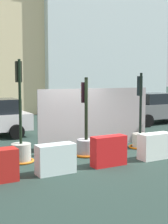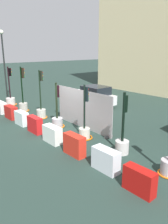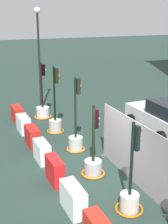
# 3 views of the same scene
# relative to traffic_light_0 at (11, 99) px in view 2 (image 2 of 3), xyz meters

# --- Properties ---
(ground_plane) EXTENTS (120.00, 120.00, 0.00)m
(ground_plane) POSITION_rel_traffic_light_0_xyz_m (6.86, -0.27, -0.48)
(ground_plane) COLOR #243730
(traffic_light_0) EXTENTS (0.96, 0.96, 3.06)m
(traffic_light_0) POSITION_rel_traffic_light_0_xyz_m (0.00, 0.00, 0.00)
(traffic_light_0) COLOR beige
(traffic_light_0) RESTS_ON ground_plane
(traffic_light_1) EXTENTS (0.82, 0.82, 3.20)m
(traffic_light_1) POSITION_rel_traffic_light_0_xyz_m (2.33, -0.01, 0.07)
(traffic_light_1) COLOR #AFAC9F
(traffic_light_1) RESTS_ON ground_plane
(traffic_light_2) EXTENTS (0.79, 0.79, 3.12)m
(traffic_light_2) POSITION_rel_traffic_light_0_xyz_m (4.67, 0.13, 0.03)
(traffic_light_2) COLOR #ACADA1
(traffic_light_2) RESTS_ON ground_plane
(traffic_light_3) EXTENTS (0.86, 0.86, 2.58)m
(traffic_light_3) POSITION_rel_traffic_light_0_xyz_m (6.83, -0.05, -0.05)
(traffic_light_3) COLOR #AAA7AC
(traffic_light_3) RESTS_ON ground_plane
(traffic_light_4) EXTENTS (0.83, 0.83, 2.74)m
(traffic_light_4) POSITION_rel_traffic_light_0_xyz_m (9.15, 0.06, 0.00)
(traffic_light_4) COLOR beige
(traffic_light_4) RESTS_ON ground_plane
(traffic_light_5) EXTENTS (0.59, 0.59, 2.70)m
(traffic_light_5) POSITION_rel_traffic_light_0_xyz_m (11.51, 0.19, 0.08)
(traffic_light_5) COLOR beige
(traffic_light_5) RESTS_ON ground_plane
(construction_barrier_1) EXTENTS (1.16, 0.50, 0.78)m
(construction_barrier_1) POSITION_rel_traffic_light_0_xyz_m (1.75, -1.45, -0.09)
(construction_barrier_1) COLOR silver
(construction_barrier_1) RESTS_ON ground_plane
(construction_barrier_2) EXTENTS (1.13, 0.48, 0.82)m
(construction_barrier_2) POSITION_rel_traffic_light_0_xyz_m (3.51, -1.44, -0.07)
(construction_barrier_2) COLOR #B41E19
(construction_barrier_2) RESTS_ON ground_plane
(construction_barrier_3) EXTENTS (1.06, 0.46, 0.80)m
(construction_barrier_3) POSITION_rel_traffic_light_0_xyz_m (5.13, -1.46, -0.08)
(construction_barrier_3) COLOR silver
(construction_barrier_3) RESTS_ON ground_plane
(construction_barrier_4) EXTENTS (1.06, 0.39, 0.88)m
(construction_barrier_4) POSITION_rel_traffic_light_0_xyz_m (6.81, -1.48, -0.04)
(construction_barrier_4) COLOR red
(construction_barrier_4) RESTS_ON ground_plane
(construction_barrier_5) EXTENTS (1.12, 0.47, 0.82)m
(construction_barrier_5) POSITION_rel_traffic_light_0_xyz_m (8.55, -1.48, -0.07)
(construction_barrier_5) COLOR white
(construction_barrier_5) RESTS_ON ground_plane
(construction_barrier_6) EXTENTS (1.08, 0.43, 0.91)m
(construction_barrier_6) POSITION_rel_traffic_light_0_xyz_m (10.30, -1.48, -0.02)
(construction_barrier_6) COLOR red
(construction_barrier_6) RESTS_ON ground_plane
(construction_barrier_7) EXTENTS (1.11, 0.47, 0.86)m
(construction_barrier_7) POSITION_rel_traffic_light_0_xyz_m (12.06, -1.37, -0.05)
(construction_barrier_7) COLOR silver
(construction_barrier_7) RESTS_ON ground_plane
(construction_barrier_8) EXTENTS (1.06, 0.41, 0.83)m
(construction_barrier_8) POSITION_rel_traffic_light_0_xyz_m (13.67, -1.52, -0.07)
(construction_barrier_8) COLOR #B4120F
(construction_barrier_8) RESTS_ON ground_plane
(car_white_van) EXTENTS (4.05, 2.14, 1.65)m
(car_white_van) POSITION_rel_traffic_light_0_xyz_m (4.51, 4.72, 0.33)
(car_white_van) COLOR silver
(car_white_van) RESTS_ON ground_plane
(street_lamp_post) EXTENTS (0.36, 0.36, 5.84)m
(street_lamp_post) POSITION_rel_traffic_light_0_xyz_m (-1.48, 0.32, 3.30)
(street_lamp_post) COLOR black
(street_lamp_post) RESTS_ON ground_plane
(site_fence_panel) EXTENTS (4.60, 0.50, 2.18)m
(site_fence_panel) POSITION_rel_traffic_light_0_xyz_m (7.84, 1.02, 0.57)
(site_fence_panel) COLOR #A09B9B
(site_fence_panel) RESTS_ON ground_plane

